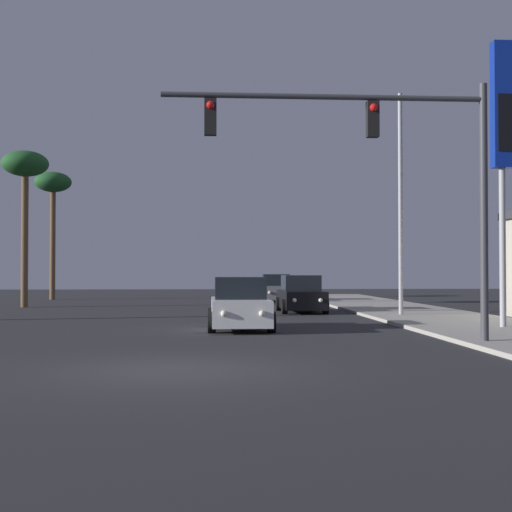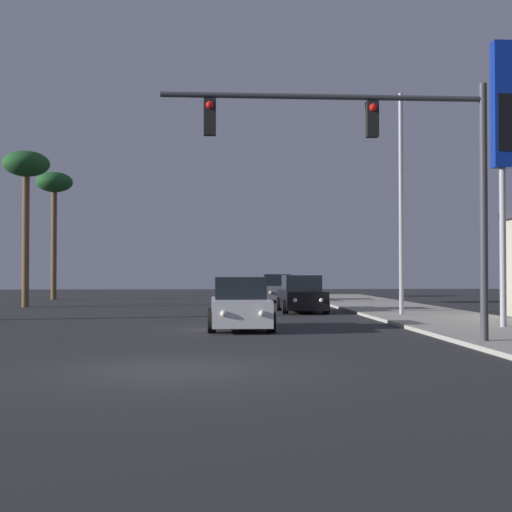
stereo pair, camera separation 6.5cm
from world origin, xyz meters
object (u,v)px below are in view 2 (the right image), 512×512
(car_grey, at_px, (277,289))
(car_white, at_px, (240,306))
(traffic_light_mast, at_px, (390,155))
(palm_tree_far, at_px, (54,189))
(street_lamp, at_px, (398,191))
(palm_tree_mid, at_px, (26,172))
(car_black, at_px, (302,295))

(car_grey, bearing_deg, car_white, 83.08)
(traffic_light_mast, bearing_deg, car_grey, 91.05)
(car_white, height_order, palm_tree_far, palm_tree_far)
(street_lamp, bearing_deg, car_grey, 103.63)
(traffic_light_mast, height_order, palm_tree_mid, palm_tree_mid)
(palm_tree_mid, bearing_deg, palm_tree_far, 94.20)
(car_white, relative_size, traffic_light_mast, 0.52)
(traffic_light_mast, distance_m, palm_tree_far, 33.59)
(street_lamp, xyz_separation_m, palm_tree_far, (-17.92, 19.11, 2.17))
(car_grey, relative_size, traffic_light_mast, 0.53)
(car_white, bearing_deg, palm_tree_mid, -54.40)
(car_black, xyz_separation_m, palm_tree_far, (-14.45, 15.40, 6.53))
(car_black, xyz_separation_m, car_grey, (-0.11, 11.06, 0.00))
(palm_tree_far, bearing_deg, palm_tree_mid, -85.80)
(traffic_light_mast, bearing_deg, car_white, 123.43)
(car_grey, xyz_separation_m, palm_tree_mid, (-13.61, -5.66, 6.27))
(car_white, height_order, car_black, same)
(car_grey, xyz_separation_m, palm_tree_far, (-14.34, 4.34, 6.53))
(car_white, xyz_separation_m, palm_tree_mid, (-10.54, 14.68, 6.27))
(car_grey, distance_m, street_lamp, 15.81)
(car_white, height_order, palm_tree_mid, palm_tree_mid)
(car_white, bearing_deg, car_grey, -98.66)
(car_black, bearing_deg, car_white, 70.64)
(car_grey, xyz_separation_m, traffic_light_mast, (0.47, -25.70, 4.01))
(street_lamp, bearing_deg, car_black, 133.08)
(car_black, bearing_deg, palm_tree_far, -47.23)
(palm_tree_mid, bearing_deg, car_grey, 22.60)
(street_lamp, height_order, palm_tree_mid, street_lamp)
(car_black, distance_m, palm_tree_far, 22.11)
(car_grey, xyz_separation_m, street_lamp, (3.58, -14.77, 4.36))
(street_lamp, distance_m, palm_tree_mid, 19.55)
(car_white, height_order, car_grey, same)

